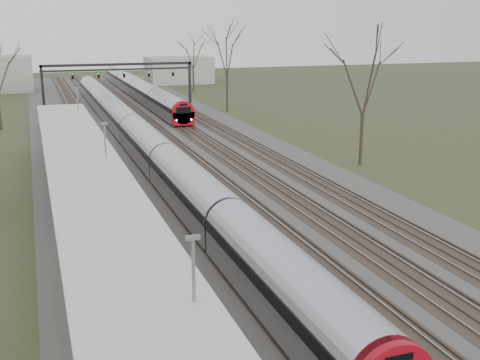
% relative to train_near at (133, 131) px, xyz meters
% --- Properties ---
extents(track_bed, '(24.00, 160.00, 0.22)m').
position_rel_train_near_xyz_m(track_bed, '(2.76, -1.54, -1.42)').
color(track_bed, '#474442').
rests_on(track_bed, ground).
extents(platform, '(3.50, 69.00, 1.00)m').
position_rel_train_near_xyz_m(platform, '(-6.55, -19.04, -0.98)').
color(platform, '#9E9B93').
rests_on(platform, ground).
extents(canopy, '(4.10, 50.00, 3.11)m').
position_rel_train_near_xyz_m(canopy, '(-6.55, -23.55, 2.45)').
color(canopy, slate).
rests_on(canopy, platform).
extents(signal_gantry, '(21.00, 0.59, 6.08)m').
position_rel_train_near_xyz_m(signal_gantry, '(2.79, 28.45, 3.43)').
color(signal_gantry, black).
rests_on(signal_gantry, ground).
extents(tree_east_far, '(5.00, 5.00, 10.30)m').
position_rel_train_near_xyz_m(tree_east_far, '(16.50, -14.54, 5.81)').
color(tree_east_far, '#2D231C').
rests_on(tree_east_far, ground).
extents(train_near, '(2.62, 90.21, 3.05)m').
position_rel_train_near_xyz_m(train_near, '(0.00, 0.00, 0.00)').
color(train_near, '#9C9FA6').
rests_on(train_near, ground).
extents(train_far, '(2.62, 60.21, 3.05)m').
position_rel_train_near_xyz_m(train_far, '(7.00, 37.98, 0.00)').
color(train_far, '#9C9FA6').
rests_on(train_far, ground).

